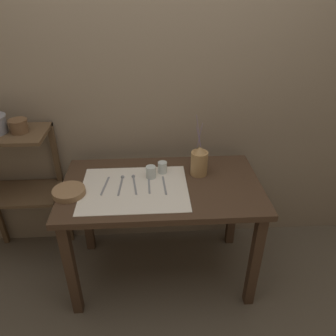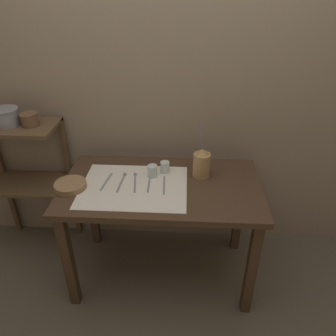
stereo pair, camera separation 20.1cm
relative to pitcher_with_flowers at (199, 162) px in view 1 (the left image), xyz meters
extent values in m
plane|color=brown|center=(-0.25, -0.11, -0.88)|extent=(12.00, 12.00, 0.00)
cube|color=gray|center=(-0.25, 0.35, 0.32)|extent=(7.00, 0.06, 2.40)
cube|color=#422D1E|center=(-0.25, -0.11, -0.11)|extent=(1.26, 0.71, 0.04)
cube|color=#422D1E|center=(-0.82, -0.41, -0.51)|extent=(0.06, 0.06, 0.74)
cube|color=#422D1E|center=(0.32, -0.41, -0.51)|extent=(0.06, 0.06, 0.74)
cube|color=#422D1E|center=(-0.82, 0.18, -0.51)|extent=(0.06, 0.06, 0.74)
cube|color=#422D1E|center=(0.32, 0.18, -0.51)|extent=(0.06, 0.06, 0.74)
cube|color=brown|center=(-1.27, 0.14, 0.17)|extent=(0.57, 0.33, 0.02)
cube|color=brown|center=(-1.27, 0.14, -0.30)|extent=(0.57, 0.33, 0.02)
cube|color=brown|center=(-1.00, 0.28, -0.35)|extent=(0.04, 0.04, 1.06)
cube|color=silver|center=(-0.42, -0.15, -0.09)|extent=(0.66, 0.51, 0.00)
cylinder|color=#A87F4C|center=(0.00, 0.00, -0.01)|extent=(0.11, 0.11, 0.16)
cone|color=#A87F4C|center=(0.00, 0.00, 0.09)|extent=(0.08, 0.08, 0.04)
cylinder|color=slate|center=(-0.01, 0.01, 0.21)|extent=(0.04, 0.02, 0.21)
cylinder|color=slate|center=(-0.01, -0.01, 0.18)|extent=(0.04, 0.01, 0.14)
cylinder|color=slate|center=(-0.01, -0.01, 0.19)|extent=(0.03, 0.02, 0.17)
cylinder|color=#8E6B47|center=(-0.81, -0.19, -0.08)|extent=(0.20, 0.20, 0.04)
cylinder|color=silver|center=(-0.32, -0.03, -0.05)|extent=(0.06, 0.06, 0.08)
cylinder|color=silver|center=(-0.24, 0.03, -0.05)|extent=(0.06, 0.06, 0.08)
cube|color=gray|center=(-0.61, -0.11, -0.09)|extent=(0.04, 0.20, 0.00)
cube|color=gray|center=(-0.51, -0.12, -0.09)|extent=(0.03, 0.20, 0.00)
sphere|color=gray|center=(-0.50, -0.02, -0.09)|extent=(0.02, 0.02, 0.02)
cube|color=gray|center=(-0.42, -0.12, -0.09)|extent=(0.04, 0.20, 0.00)
sphere|color=gray|center=(-0.43, -0.02, -0.09)|extent=(0.02, 0.02, 0.02)
cube|color=gray|center=(-0.33, -0.11, -0.09)|extent=(0.02, 0.20, 0.00)
cube|color=gray|center=(-0.23, -0.13, -0.09)|extent=(0.02, 0.20, 0.00)
cylinder|color=brown|center=(-1.15, 0.14, 0.22)|extent=(0.11, 0.11, 0.09)
cylinder|color=brown|center=(-1.15, 0.14, 0.26)|extent=(0.12, 0.12, 0.01)
camera|label=1|loc=(-0.31, -1.84, 1.05)|focal=35.00mm
camera|label=2|loc=(-0.11, -1.84, 1.05)|focal=35.00mm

